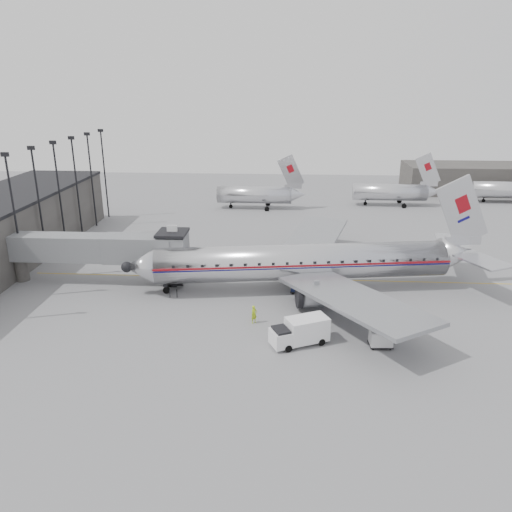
{
  "coord_description": "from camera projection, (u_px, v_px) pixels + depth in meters",
  "views": [
    {
      "loc": [
        4.13,
        -50.56,
        22.53
      ],
      "look_at": [
        0.64,
        5.04,
        3.2
      ],
      "focal_mm": 35.0,
      "sensor_mm": 36.0,
      "label": 1
    }
  ],
  "objects": [
    {
      "name": "baggage_cart_white",
      "position": [
        381.0,
        338.0,
        44.83
      ],
      "size": [
        2.11,
        1.65,
        1.6
      ],
      "rotation": [
        0.0,
        0.0,
        0.05
      ],
      "color": "silver",
      "rests_on": "ground"
    },
    {
      "name": "baggage_cart_navy",
      "position": [
        301.0,
        284.0,
        56.52
      ],
      "size": [
        2.52,
        2.05,
        1.8
      ],
      "rotation": [
        0.0,
        0.0,
        -0.14
      ],
      "color": "#0D1434",
      "rests_on": "ground"
    },
    {
      "name": "distant_aircraft_near",
      "position": [
        255.0,
        194.0,
        94.11
      ],
      "size": [
        16.39,
        3.2,
        10.26
      ],
      "color": "silver",
      "rests_on": "ground"
    },
    {
      "name": "jet_bridge",
      "position": [
        108.0,
        249.0,
        58.37
      ],
      "size": [
        21.0,
        6.2,
        7.1
      ],
      "color": "#5D5F62",
      "rests_on": "ground"
    },
    {
      "name": "airliner",
      "position": [
        309.0,
        262.0,
        56.76
      ],
      "size": [
        41.27,
        37.98,
        13.1
      ],
      "rotation": [
        0.0,
        0.0,
        0.15
      ],
      "color": "silver",
      "rests_on": "ground"
    },
    {
      "name": "ground",
      "position": [
        247.0,
        298.0,
        55.3
      ],
      "size": [
        160.0,
        160.0,
        0.0
      ],
      "primitive_type": "plane",
      "color": "slate",
      "rests_on": "ground"
    },
    {
      "name": "apron_line",
      "position": [
        276.0,
        279.0,
        60.78
      ],
      "size": [
        60.0,
        0.15,
        0.01
      ],
      "primitive_type": "cube",
      "rotation": [
        0.0,
        0.0,
        1.57
      ],
      "color": "gold",
      "rests_on": "ground"
    },
    {
      "name": "distant_aircraft_far",
      "position": [
        510.0,
        189.0,
        98.7
      ],
      "size": [
        16.39,
        3.2,
        10.26
      ],
      "color": "silver",
      "rests_on": "ground"
    },
    {
      "name": "hangar",
      "position": [
        475.0,
        178.0,
        108.23
      ],
      "size": [
        30.0,
        12.0,
        6.0
      ],
      "primitive_type": "cube",
      "color": "#3C3A37",
      "rests_on": "ground"
    },
    {
      "name": "ramp_worker",
      "position": [
        254.0,
        314.0,
        49.27
      ],
      "size": [
        0.8,
        0.78,
        1.85
      ],
      "primitive_type": "imported",
      "rotation": [
        0.0,
        0.0,
        0.74
      ],
      "color": "#A6C917",
      "rests_on": "ground"
    },
    {
      "name": "distant_aircraft_mid",
      "position": [
        391.0,
        192.0,
        96.35
      ],
      "size": [
        16.39,
        3.2,
        10.26
      ],
      "color": "silver",
      "rests_on": "ground"
    },
    {
      "name": "floodlight_masts",
      "position": [
        49.0,
        196.0,
        66.44
      ],
      "size": [
        0.9,
        42.25,
        15.25
      ],
      "color": "black",
      "rests_on": "ground"
    },
    {
      "name": "service_van",
      "position": [
        300.0,
        331.0,
        45.14
      ],
      "size": [
        5.64,
        4.05,
        2.48
      ],
      "rotation": [
        0.0,
        0.0,
        0.43
      ],
      "color": "white",
      "rests_on": "ground"
    }
  ]
}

